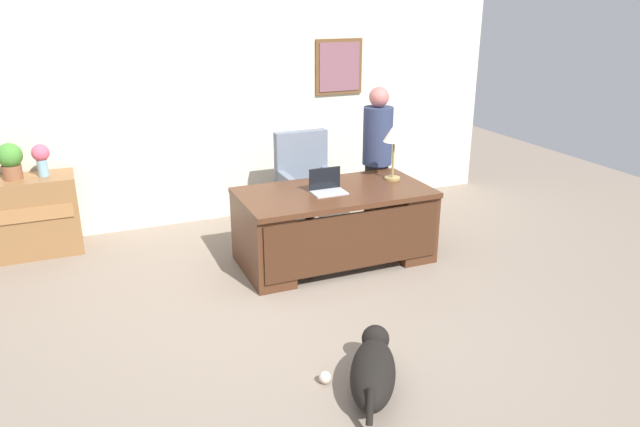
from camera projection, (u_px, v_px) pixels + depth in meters
name	position (u px, v px, depth m)	size (l,w,h in m)	color
ground_plane	(302.00, 314.00, 5.03)	(12.00, 12.00, 0.00)	gray
back_wall	(218.00, 103.00, 6.82)	(7.00, 0.16, 2.70)	beige
desk	(335.00, 223.00, 5.89)	(1.84, 0.97, 0.73)	#4C2B19
credenza	(14.00, 218.00, 6.03)	(1.23, 0.50, 0.80)	olive
armchair	(307.00, 187.00, 6.70)	(0.60, 0.59, 1.09)	slate
person_standing	(377.00, 159.00, 6.57)	(0.32, 0.32, 1.60)	#262323
dog_lying	(373.00, 370.00, 4.01)	(0.63, 0.81, 0.30)	black
laptop	(327.00, 186.00, 5.73)	(0.32, 0.22, 0.22)	#B2B5BA
desk_lamp	(394.00, 136.00, 5.99)	(0.22, 0.22, 0.57)	#9E8447
vase_with_flowers	(41.00, 157.00, 5.95)	(0.17, 0.17, 0.32)	#82B1C2
potted_plant	(10.00, 160.00, 5.85)	(0.24, 0.24, 0.36)	brown
dog_toy_ball	(325.00, 377.00, 4.12)	(0.09, 0.09, 0.09)	beige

